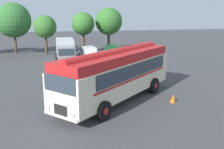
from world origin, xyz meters
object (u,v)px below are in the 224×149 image
at_px(vintage_bus, 117,73).
at_px(box_van, 65,49).
at_px(car_mid_left, 112,52).
at_px(traffic_cone, 173,98).
at_px(car_near_left, 89,54).

relative_size(vintage_bus, box_van, 1.56).
relative_size(car_mid_left, traffic_cone, 7.94).
xyz_separation_m(car_mid_left, traffic_cone, (0.81, -15.80, -0.57)).
bearing_deg(box_van, vintage_bus, -79.14).
height_order(car_mid_left, traffic_cone, car_mid_left).
distance_m(vintage_bus, car_near_left, 14.04).
xyz_separation_m(box_van, traffic_cone, (6.36, -16.02, -1.09)).
distance_m(vintage_bus, traffic_cone, 4.03).
bearing_deg(car_near_left, car_mid_left, 12.81).
relative_size(vintage_bus, traffic_cone, 16.45).
height_order(car_mid_left, box_van, box_van).
bearing_deg(vintage_bus, car_near_left, 90.80).
bearing_deg(traffic_cone, box_van, 111.66).
xyz_separation_m(car_near_left, traffic_cone, (3.70, -15.14, -0.57)).
bearing_deg(traffic_cone, vintage_bus, 162.04).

